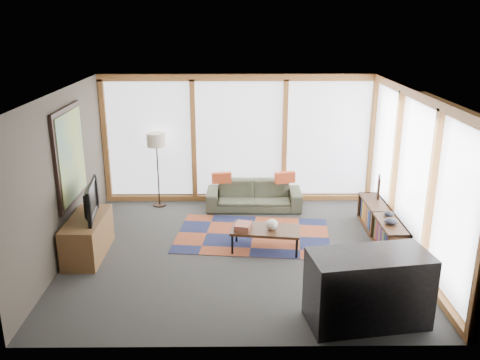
{
  "coord_description": "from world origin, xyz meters",
  "views": [
    {
      "loc": [
        -0.07,
        -7.52,
        3.68
      ],
      "look_at": [
        0.0,
        0.4,
        1.1
      ],
      "focal_mm": 38.0,
      "sensor_mm": 36.0,
      "label": 1
    }
  ],
  "objects_px": {
    "bar_counter": "(368,288)",
    "tv_console": "(88,237)",
    "coffee_table": "(265,239)",
    "sofa": "(254,195)",
    "television": "(86,201)",
    "floor_lamp": "(158,170)",
    "bookshelf": "(382,225)"
  },
  "relations": [
    {
      "from": "coffee_table",
      "to": "bookshelf",
      "type": "xyz_separation_m",
      "value": [
        2.02,
        0.41,
        0.07
      ]
    },
    {
      "from": "sofa",
      "to": "tv_console",
      "type": "relative_size",
      "value": 1.46
    },
    {
      "from": "sofa",
      "to": "television",
      "type": "xyz_separation_m",
      "value": [
        -2.7,
        -2.0,
        0.64
      ]
    },
    {
      "from": "bar_counter",
      "to": "tv_console",
      "type": "bearing_deg",
      "value": 145.48
    },
    {
      "from": "floor_lamp",
      "to": "bar_counter",
      "type": "height_order",
      "value": "floor_lamp"
    },
    {
      "from": "bookshelf",
      "to": "television",
      "type": "bearing_deg",
      "value": -173.76
    },
    {
      "from": "television",
      "to": "floor_lamp",
      "type": "bearing_deg",
      "value": -27.93
    },
    {
      "from": "floor_lamp",
      "to": "tv_console",
      "type": "xyz_separation_m",
      "value": [
        -0.82,
        -2.22,
        -0.43
      ]
    },
    {
      "from": "floor_lamp",
      "to": "bar_counter",
      "type": "relative_size",
      "value": 1.02
    },
    {
      "from": "tv_console",
      "to": "coffee_table",
      "type": "bearing_deg",
      "value": 3.33
    },
    {
      "from": "sofa",
      "to": "coffee_table",
      "type": "bearing_deg",
      "value": -85.13
    },
    {
      "from": "tv_console",
      "to": "bar_counter",
      "type": "relative_size",
      "value": 0.87
    },
    {
      "from": "tv_console",
      "to": "bar_counter",
      "type": "bearing_deg",
      "value": -25.41
    },
    {
      "from": "tv_console",
      "to": "television",
      "type": "bearing_deg",
      "value": 65.0
    },
    {
      "from": "television",
      "to": "bar_counter",
      "type": "height_order",
      "value": "television"
    },
    {
      "from": "bar_counter",
      "to": "coffee_table",
      "type": "bearing_deg",
      "value": 109.95
    },
    {
      "from": "sofa",
      "to": "coffee_table",
      "type": "relative_size",
      "value": 1.68
    },
    {
      "from": "floor_lamp",
      "to": "tv_console",
      "type": "bearing_deg",
      "value": -110.2
    },
    {
      "from": "floor_lamp",
      "to": "bar_counter",
      "type": "distance_m",
      "value": 5.21
    },
    {
      "from": "bookshelf",
      "to": "bar_counter",
      "type": "relative_size",
      "value": 1.36
    },
    {
      "from": "floor_lamp",
      "to": "bookshelf",
      "type": "height_order",
      "value": "floor_lamp"
    },
    {
      "from": "floor_lamp",
      "to": "tv_console",
      "type": "distance_m",
      "value": 2.41
    },
    {
      "from": "sofa",
      "to": "television",
      "type": "bearing_deg",
      "value": -142.43
    },
    {
      "from": "sofa",
      "to": "bar_counter",
      "type": "distance_m",
      "value": 4.15
    },
    {
      "from": "floor_lamp",
      "to": "bookshelf",
      "type": "bearing_deg",
      "value": -22.15
    },
    {
      "from": "bookshelf",
      "to": "bar_counter",
      "type": "distance_m",
      "value": 2.63
    },
    {
      "from": "bookshelf",
      "to": "tv_console",
      "type": "bearing_deg",
      "value": -173.26
    },
    {
      "from": "coffee_table",
      "to": "bookshelf",
      "type": "distance_m",
      "value": 2.06
    },
    {
      "from": "bookshelf",
      "to": "coffee_table",
      "type": "bearing_deg",
      "value": -168.52
    },
    {
      "from": "television",
      "to": "bookshelf",
      "type": "bearing_deg",
      "value": -91.59
    },
    {
      "from": "floor_lamp",
      "to": "bookshelf",
      "type": "relative_size",
      "value": 0.75
    },
    {
      "from": "sofa",
      "to": "tv_console",
      "type": "xyz_separation_m",
      "value": [
        -2.72,
        -2.05,
        0.05
      ]
    }
  ]
}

